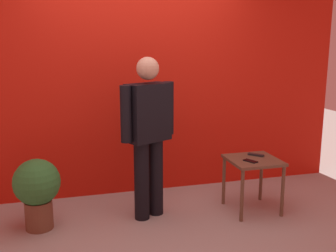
# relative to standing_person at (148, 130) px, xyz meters

# --- Properties ---
(ground_plane) EXTENTS (12.00, 12.00, 0.00)m
(ground_plane) POSITION_rel_standing_person_xyz_m (0.03, -0.46, -0.91)
(ground_plane) COLOR #9E9991
(back_wall_red) EXTENTS (5.04, 0.12, 3.33)m
(back_wall_red) POSITION_rel_standing_person_xyz_m (0.03, 0.78, 0.76)
(back_wall_red) COLOR red
(back_wall_red) RESTS_ON ground_plane
(standing_person) EXTENTS (0.62, 0.38, 1.62)m
(standing_person) POSITION_rel_standing_person_xyz_m (0.00, 0.00, 0.00)
(standing_person) COLOR black
(standing_person) RESTS_ON ground_plane
(side_table) EXTENTS (0.51, 0.51, 0.57)m
(side_table) POSITION_rel_standing_person_xyz_m (1.08, -0.14, -0.43)
(side_table) COLOR brown
(side_table) RESTS_ON ground_plane
(cell_phone) EXTENTS (0.12, 0.16, 0.01)m
(cell_phone) POSITION_rel_standing_person_xyz_m (1.01, -0.22, -0.34)
(cell_phone) COLOR black
(cell_phone) RESTS_ON side_table
(tv_remote) EXTENTS (0.15, 0.15, 0.02)m
(tv_remote) POSITION_rel_standing_person_xyz_m (1.16, -0.05, -0.33)
(tv_remote) COLOR black
(tv_remote) RESTS_ON side_table
(potted_plant) EXTENTS (0.44, 0.44, 0.69)m
(potted_plant) POSITION_rel_standing_person_xyz_m (-1.08, 0.00, -0.50)
(potted_plant) COLOR brown
(potted_plant) RESTS_ON ground_plane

